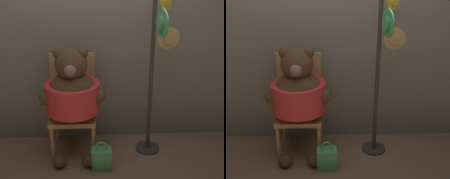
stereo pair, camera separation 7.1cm
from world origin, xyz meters
The scene contains 6 objects.
ground_plane centered at (0.00, 0.00, 0.00)m, with size 14.00×14.00×0.00m, color brown.
wall_back centered at (0.00, 0.57, 1.34)m, with size 8.00×0.10×2.68m.
chair centered at (-0.29, 0.32, 0.58)m, with size 0.51×0.52×1.12m.
teddy_bear centered at (-0.27, 0.14, 0.76)m, with size 0.70×0.62×1.28m.
hat_display_rack centered at (0.62, 0.16, 1.04)m, with size 0.41×0.53×1.81m.
handbag_on_ground centered at (0.02, -0.15, 0.12)m, with size 0.21×0.14×0.33m.
Camera 2 is at (0.05, -2.92, 2.13)m, focal length 50.00 mm.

